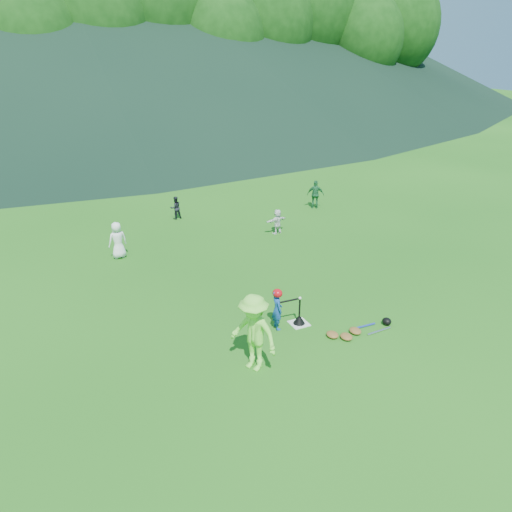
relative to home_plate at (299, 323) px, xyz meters
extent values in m
plane|color=#1A5D15|center=(0.00, 0.00, -0.01)|extent=(120.00, 120.00, 0.00)
cube|color=silver|center=(0.00, 0.00, 0.00)|extent=(0.45, 0.45, 0.02)
sphere|color=white|center=(0.00, 0.00, 0.73)|extent=(0.08, 0.08, 0.08)
imported|color=#164599|center=(-0.60, 0.07, 0.52)|extent=(0.30, 0.41, 1.05)
imported|color=#83F347|center=(-1.83, -1.16, 0.88)|extent=(1.13, 1.32, 1.78)
imported|color=white|center=(-3.21, 6.24, 0.60)|extent=(0.65, 0.47, 1.22)
imported|color=black|center=(-0.34, 9.18, 0.45)|extent=(0.49, 0.40, 0.93)
imported|color=#206A3A|center=(5.44, 7.93, 0.59)|extent=(0.75, 0.63, 1.20)
imported|color=white|center=(2.55, 5.95, 0.45)|extent=(0.90, 0.42, 0.93)
cone|color=black|center=(0.00, 0.00, 0.10)|extent=(0.30, 0.30, 0.18)
cylinder|color=black|center=(0.00, 0.00, 0.44)|extent=(0.04, 0.04, 0.50)
ellipsoid|color=red|center=(-0.60, 0.07, 0.96)|extent=(0.24, 0.26, 0.22)
cylinder|color=black|center=(-0.30, 0.06, 0.69)|extent=(0.62, 0.11, 0.07)
ellipsoid|color=olive|center=(0.67, -1.09, 0.05)|extent=(0.28, 0.34, 0.13)
ellipsoid|color=olive|center=(1.02, -0.97, 0.05)|extent=(0.28, 0.34, 0.13)
ellipsoid|color=olive|center=(0.42, -0.87, 0.05)|extent=(0.28, 0.34, 0.13)
cylinder|color=silver|center=(1.57, -1.19, 0.02)|extent=(0.72, 0.09, 0.06)
cylinder|color=#263FA5|center=(1.37, -0.84, 0.02)|extent=(0.68, 0.08, 0.05)
ellipsoid|color=black|center=(1.97, -0.99, 0.08)|extent=(0.22, 0.24, 0.19)
cube|color=gray|center=(0.00, 28.00, 0.59)|extent=(70.00, 0.03, 1.20)
cube|color=yellow|center=(0.00, 28.00, 1.23)|extent=(70.00, 0.08, 0.08)
cylinder|color=gray|center=(0.00, 28.00, 0.59)|extent=(0.07, 0.07, 1.30)
cylinder|color=gray|center=(35.00, 28.00, 0.59)|extent=(0.07, 0.07, 1.30)
cylinder|color=#382314|center=(-3.20, 32.00, 1.60)|extent=(0.56, 0.56, 3.22)
ellipsoid|color=#164711|center=(-3.20, 32.00, 6.71)|extent=(6.99, 6.99, 8.04)
cylinder|color=#382314|center=(1.60, 33.50, 1.90)|extent=(0.56, 0.56, 3.81)
ellipsoid|color=#164711|center=(1.60, 33.50, 7.95)|extent=(8.28, 8.28, 9.53)
cylinder|color=#382314|center=(6.40, 35.00, 2.19)|extent=(0.56, 0.56, 4.41)
ellipsoid|color=#164711|center=(6.40, 35.00, 9.19)|extent=(9.58, 9.58, 11.01)
cylinder|color=#382314|center=(11.20, 32.00, 1.62)|extent=(0.56, 0.56, 3.25)
ellipsoid|color=#164711|center=(11.20, 32.00, 6.78)|extent=(7.07, 7.07, 8.13)
cylinder|color=#382314|center=(16.00, 33.50, 1.91)|extent=(0.56, 0.56, 3.85)
ellipsoid|color=#164711|center=(16.00, 33.50, 8.02)|extent=(8.36, 8.36, 9.61)
cylinder|color=#382314|center=(20.80, 35.00, 2.21)|extent=(0.56, 0.56, 4.44)
ellipsoid|color=#164711|center=(20.80, 35.00, 9.26)|extent=(9.65, 9.65, 11.10)
cylinder|color=#382314|center=(25.60, 32.00, 1.63)|extent=(0.56, 0.56, 3.29)
ellipsoid|color=#164711|center=(25.60, 32.00, 6.85)|extent=(7.14, 7.14, 8.22)
cylinder|color=#382314|center=(30.40, 33.50, 1.93)|extent=(0.56, 0.56, 3.88)
ellipsoid|color=#164711|center=(30.40, 33.50, 8.09)|extent=(8.44, 8.44, 9.70)
camera|label=1|loc=(-5.73, -9.34, 6.59)|focal=35.00mm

